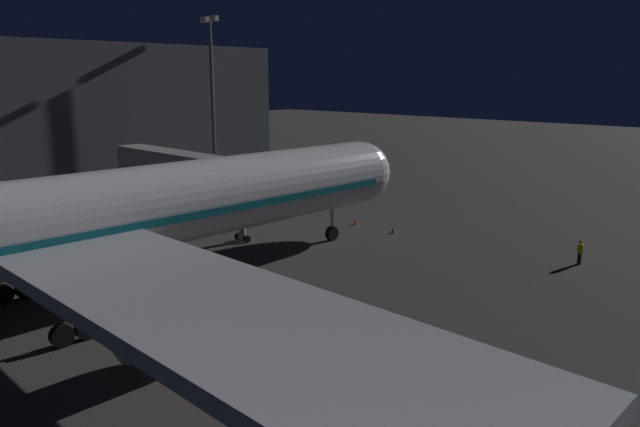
# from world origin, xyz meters

# --- Properties ---
(ground_plane) EXTENTS (320.00, 320.00, 0.00)m
(ground_plane) POSITION_xyz_m (0.00, 0.00, 0.00)
(ground_plane) COLOR #383533
(airliner_at_gate) EXTENTS (57.97, 60.58, 18.02)m
(airliner_at_gate) POSITION_xyz_m (-0.00, 8.02, 5.23)
(airliner_at_gate) COLOR silver
(airliner_at_gate) RESTS_ON ground_plane
(jet_bridge) EXTENTS (20.97, 3.40, 6.91)m
(jet_bridge) POSITION_xyz_m (11.33, -10.28, 5.38)
(jet_bridge) COLOR #9E9E99
(jet_bridge) RESTS_ON ground_plane
(apron_floodlight_mast) EXTENTS (2.90, 0.50, 20.10)m
(apron_floodlight_mast) POSITION_xyz_m (25.50, -22.40, 11.52)
(apron_floodlight_mast) COLOR #59595E
(apron_floodlight_mast) RESTS_ON ground_plane
(ground_crew_by_belt_loader) EXTENTS (0.40, 0.40, 1.79)m
(ground_crew_by_belt_loader) POSITION_xyz_m (-17.43, -23.54, 0.98)
(ground_crew_by_belt_loader) COLOR black
(ground_crew_by_belt_loader) RESTS_ON ground_plane
(traffic_cone_nose_port) EXTENTS (0.36, 0.36, 0.55)m
(traffic_cone_nose_port) POSITION_xyz_m (-2.20, -21.22, 0.28)
(traffic_cone_nose_port) COLOR orange
(traffic_cone_nose_port) RESTS_ON ground_plane
(traffic_cone_nose_starboard) EXTENTS (0.36, 0.36, 0.55)m
(traffic_cone_nose_starboard) POSITION_xyz_m (2.20, -21.22, 0.28)
(traffic_cone_nose_starboard) COLOR orange
(traffic_cone_nose_starboard) RESTS_ON ground_plane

